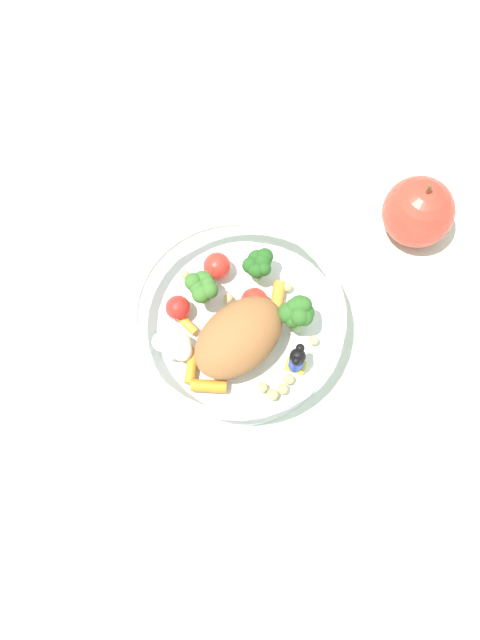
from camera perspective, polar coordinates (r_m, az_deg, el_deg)
name	(u,v)px	position (r m, az deg, el deg)	size (l,w,h in m)	color
ground_plane	(232,337)	(0.70, -0.64, -1.41)	(2.40, 2.40, 0.00)	silver
food_container	(239,322)	(0.67, -0.11, -0.18)	(0.21, 0.21, 0.06)	white
loose_apple	(421,212)	(0.74, 14.75, 8.67)	(0.07, 0.07, 0.09)	#BC3828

